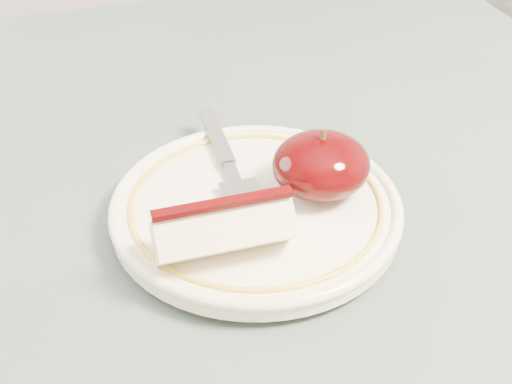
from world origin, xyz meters
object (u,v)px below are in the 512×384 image
object	(u,v)px
plate	(256,208)
apple_half	(321,165)
fork	(229,165)
table	(186,332)

from	to	relation	value
plate	apple_half	distance (m)	0.06
plate	apple_half	world-z (taller)	apple_half
fork	apple_half	bearing A→B (deg)	-125.77
table	fork	distance (m)	0.13
apple_half	fork	distance (m)	0.07
plate	apple_half	size ratio (longest dim) A/B	2.94
apple_half	fork	bearing A→B (deg)	141.85
plate	fork	world-z (taller)	fork
plate	fork	size ratio (longest dim) A/B	1.28
table	apple_half	size ratio (longest dim) A/B	12.71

